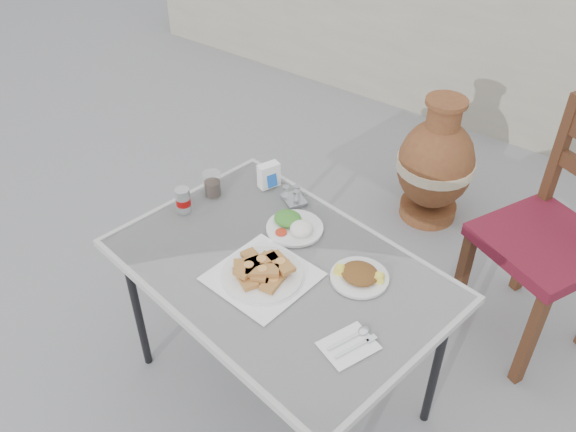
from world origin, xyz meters
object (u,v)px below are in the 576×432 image
Objects in this scene: soda_can at (183,200)px; condiment_caddy at (293,196)px; pide_plate at (262,271)px; salad_rice_plate at (294,225)px; salad_chopped_plate at (360,275)px; chair at (555,236)px; cola_glass at (212,185)px; terracotta_urn at (435,165)px; napkin_holder at (269,175)px; cafe_table at (279,276)px.

condiment_caddy is at bearing 44.77° from soda_can.
pide_plate is 2.81× the size of condiment_caddy.
condiment_caddy is (-0.16, 0.39, -0.01)m from pide_plate.
soda_can is (-0.39, -0.16, 0.03)m from salad_rice_plate.
chair reaches higher than salad_chopped_plate.
soda_can is 0.14m from cola_glass.
condiment_caddy reaches higher than terracotta_urn.
napkin_holder is 0.14× the size of terracotta_urn.
salad_rice_plate is 0.33m from salad_chopped_plate.
salad_rice_plate is (-0.07, 0.19, 0.07)m from cafe_table.
terracotta_urn is (0.43, 1.34, -0.40)m from soda_can.
chair is at bearing 34.71° from condiment_caddy.
chair is (0.84, 0.58, -0.17)m from condiment_caddy.
chair is (0.68, 0.97, -0.18)m from pide_plate.
chair is at bearing 51.60° from napkin_holder.
cola_glass is (-0.43, 0.24, 0.01)m from pide_plate.
pide_plate is 0.48× the size of terracotta_urn.
salad_chopped_plate is 0.46m from condiment_caddy.
salad_rice_plate is at bearing 2.43° from cola_glass.
cola_glass is 0.14× the size of terracotta_urn.
cola_glass is (-0.44, 0.17, 0.09)m from cafe_table.
terracotta_urn is at bearing 90.73° from pide_plate.
condiment_caddy is (-0.41, 0.21, 0.01)m from salad_chopped_plate.
pide_plate is at bearing -89.27° from terracotta_urn.
soda_can is 1.46m from terracotta_urn.
cafe_table is 12.28× the size of napkin_holder.
salad_chopped_plate is 0.60m from napkin_holder.
salad_chopped_plate is 0.19× the size of chair.
soda_can is at bearing -173.60° from salad_chopped_plate.
cafe_table is 12.44× the size of cola_glass.
chair is at bearing 54.88° from pide_plate.
soda_can and cola_glass have the same top height.
chair is at bearing 43.89° from salad_rice_plate.
condiment_caddy is (-0.17, 0.32, 0.07)m from cafe_table.
cola_glass is (-0.69, 0.06, 0.03)m from salad_chopped_plate.
soda_can is at bearing -158.07° from salad_rice_plate.
pide_plate is at bearing -100.41° from cafe_table.
condiment_caddy is at bearing -97.49° from terracotta_urn.
terracotta_urn is (0.41, 1.20, -0.39)m from cola_glass.
soda_can reaches higher than terracotta_urn.
cafe_table is 0.28m from salad_chopped_plate.
salad_chopped_plate is 0.71m from soda_can.
napkin_holder is 0.10× the size of chair.
soda_can is at bearing -107.72° from terracotta_urn.
cafe_table is at bearing -156.20° from salad_chopped_plate.
chair reaches higher than pide_plate.
condiment_caddy is at bearing 28.26° from cola_glass.
soda_can is at bearing 167.27° from pide_plate.
soda_can is 0.35m from napkin_holder.
napkin_holder is 0.14m from condiment_caddy.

